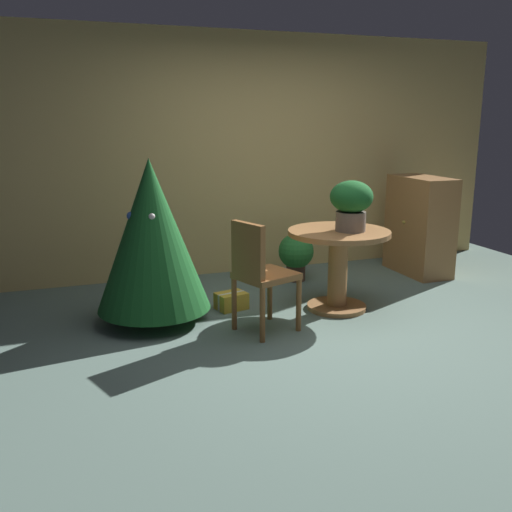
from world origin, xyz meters
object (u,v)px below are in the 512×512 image
at_px(potted_plant, 296,254).
at_px(holiday_tree, 152,235).
at_px(wooden_chair_left, 259,271).
at_px(gift_box_gold, 231,301).
at_px(flower_vase, 351,202).
at_px(wooden_cabinet, 420,226).
at_px(round_dining_table, 338,256).

bearing_deg(potted_plant, holiday_tree, -155.17).
bearing_deg(wooden_chair_left, gift_box_gold, 93.99).
xyz_separation_m(flower_vase, wooden_cabinet, (1.36, 0.89, -0.45)).
distance_m(gift_box_gold, potted_plant, 1.17).
height_order(wooden_chair_left, holiday_tree, holiday_tree).
bearing_deg(potted_plant, wooden_chair_left, -124.12).
bearing_deg(wooden_chair_left, flower_vase, 15.14).
height_order(gift_box_gold, wooden_cabinet, wooden_cabinet).
xyz_separation_m(round_dining_table, potted_plant, (0.02, 1.00, -0.20)).
xyz_separation_m(holiday_tree, gift_box_gold, (0.71, 0.08, -0.68)).
distance_m(gift_box_gold, wooden_cabinet, 2.45).
relative_size(flower_vase, gift_box_gold, 1.45).
height_order(round_dining_table, potted_plant, round_dining_table).
bearing_deg(wooden_cabinet, round_dining_table, -150.06).
relative_size(flower_vase, wooden_cabinet, 0.41).
bearing_deg(holiday_tree, wooden_cabinet, 10.98).
height_order(round_dining_table, holiday_tree, holiday_tree).
bearing_deg(flower_vase, potted_plant, 93.05).
distance_m(flower_vase, gift_box_gold, 1.40).
distance_m(wooden_chair_left, wooden_cabinet, 2.57).
xyz_separation_m(flower_vase, potted_plant, (-0.06, 1.06, -0.69)).
bearing_deg(gift_box_gold, round_dining_table, -19.19).
bearing_deg(flower_vase, gift_box_gold, 159.16).
bearing_deg(holiday_tree, flower_vase, -9.84).
bearing_deg(wooden_cabinet, flower_vase, -146.85).
bearing_deg(potted_plant, gift_box_gold, -143.94).
height_order(round_dining_table, wooden_cabinet, wooden_cabinet).
xyz_separation_m(holiday_tree, wooden_cabinet, (3.06, 0.59, -0.21)).
height_order(flower_vase, wooden_chair_left, flower_vase).
distance_m(round_dining_table, flower_vase, 0.50).
distance_m(wooden_chair_left, gift_box_gold, 0.77).
bearing_deg(gift_box_gold, potted_plant, 36.06).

